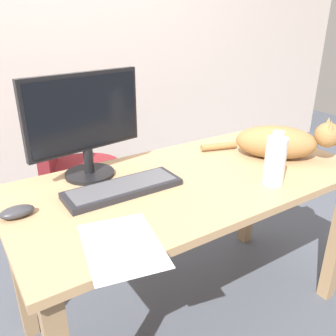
{
  "coord_description": "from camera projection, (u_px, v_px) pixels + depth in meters",
  "views": [
    {
      "loc": [
        -0.79,
        -1.04,
        1.33
      ],
      "look_at": [
        -0.1,
        0.02,
        0.79
      ],
      "focal_mm": 37.67,
      "sensor_mm": 36.0,
      "label": 1
    }
  ],
  "objects": [
    {
      "name": "ground_plane",
      "position": [
        188.0,
        312.0,
        1.72
      ],
      "size": [
        8.0,
        8.0,
        0.0
      ],
      "primitive_type": "plane",
      "color": "#474C56"
    },
    {
      "name": "keyboard",
      "position": [
        123.0,
        188.0,
        1.31
      ],
      "size": [
        0.44,
        0.15,
        0.03
      ],
      "color": "#232328",
      "rests_on": "desk"
    },
    {
      "name": "cat",
      "position": [
        281.0,
        141.0,
        1.6
      ],
      "size": [
        0.45,
        0.46,
        0.2
      ],
      "color": "olive",
      "rests_on": "desk"
    },
    {
      "name": "paper_sheet",
      "position": [
        122.0,
        245.0,
        1.01
      ],
      "size": [
        0.27,
        0.33,
        0.0
      ],
      "primitive_type": "cube",
      "rotation": [
        0.0,
        0.0,
        -0.21
      ],
      "color": "white",
      "rests_on": "desk"
    },
    {
      "name": "office_chair",
      "position": [
        77.0,
        187.0,
        2.06
      ],
      "size": [
        0.51,
        0.49,
        0.94
      ],
      "color": "black",
      "rests_on": "ground_plane"
    },
    {
      "name": "desk",
      "position": [
        191.0,
        200.0,
        1.48
      ],
      "size": [
        1.45,
        0.71,
        0.73
      ],
      "color": "tan",
      "rests_on": "ground_plane"
    },
    {
      "name": "back_wall",
      "position": [
        58.0,
        21.0,
        2.4
      ],
      "size": [
        6.0,
        0.04,
        2.6
      ],
      "primitive_type": "cube",
      "color": "beige",
      "rests_on": "ground_plane"
    },
    {
      "name": "water_bottle",
      "position": [
        275.0,
        160.0,
        1.34
      ],
      "size": [
        0.08,
        0.08,
        0.21
      ],
      "color": "silver",
      "rests_on": "desk"
    },
    {
      "name": "computer_mouse",
      "position": [
        17.0,
        212.0,
        1.15
      ],
      "size": [
        0.11,
        0.06,
        0.04
      ],
      "primitive_type": "ellipsoid",
      "color": "#333338",
      "rests_on": "desk"
    },
    {
      "name": "monitor",
      "position": [
        85.0,
        122.0,
        1.36
      ],
      "size": [
        0.48,
        0.2,
        0.42
      ],
      "color": "black",
      "rests_on": "desk"
    }
  ]
}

